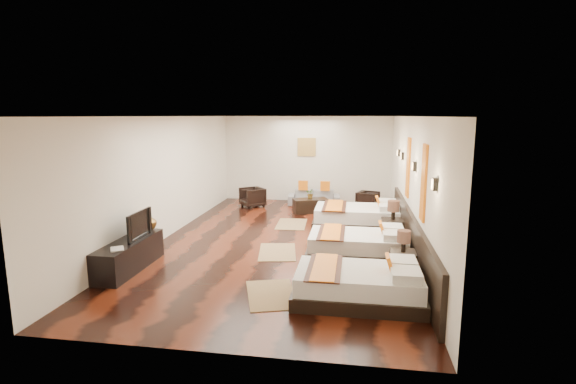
% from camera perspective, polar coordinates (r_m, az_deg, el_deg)
% --- Properties ---
extents(floor, '(5.50, 9.50, 0.01)m').
position_cam_1_polar(floor, '(9.84, -0.68, -6.51)').
color(floor, black).
rests_on(floor, ground).
extents(ceiling, '(5.50, 9.50, 0.01)m').
position_cam_1_polar(ceiling, '(9.42, -0.72, 10.03)').
color(ceiling, white).
rests_on(ceiling, floor).
extents(back_wall, '(5.50, 0.01, 2.80)m').
position_cam_1_polar(back_wall, '(14.20, 2.49, 4.40)').
color(back_wall, silver).
rests_on(back_wall, floor).
extents(left_wall, '(0.01, 9.50, 2.80)m').
position_cam_1_polar(left_wall, '(10.34, -15.91, 1.87)').
color(left_wall, silver).
rests_on(left_wall, floor).
extents(right_wall, '(0.01, 9.50, 2.80)m').
position_cam_1_polar(right_wall, '(9.47, 15.94, 1.14)').
color(right_wall, silver).
rests_on(right_wall, floor).
extents(headboard_panel, '(0.08, 6.60, 0.90)m').
position_cam_1_polar(headboard_panel, '(8.89, 16.00, -5.71)').
color(headboard_panel, black).
rests_on(headboard_panel, floor).
extents(bed_near, '(1.97, 1.24, 0.75)m').
position_cam_1_polar(bed_near, '(6.82, 9.50, -12.03)').
color(bed_near, black).
rests_on(bed_near, floor).
extents(bed_mid, '(1.99, 1.25, 0.76)m').
position_cam_1_polar(bed_mid, '(8.76, 9.38, -6.97)').
color(bed_mid, black).
rests_on(bed_mid, floor).
extents(bed_far, '(2.19, 1.38, 0.84)m').
position_cam_1_polar(bed_far, '(11.01, 9.32, -3.29)').
color(bed_far, black).
rests_on(bed_far, floor).
extents(nightstand_a, '(0.44, 0.44, 0.86)m').
position_cam_1_polar(nightstand_a, '(7.83, 15.00, -8.94)').
color(nightstand_a, black).
rests_on(nightstand_a, floor).
extents(nightstand_b, '(0.49, 0.49, 0.97)m').
position_cam_1_polar(nightstand_b, '(9.86, 13.73, -4.71)').
color(nightstand_b, black).
rests_on(nightstand_b, floor).
extents(jute_mat_near, '(1.07, 1.37, 0.01)m').
position_cam_1_polar(jute_mat_near, '(7.03, -2.20, -13.44)').
color(jute_mat_near, olive).
rests_on(jute_mat_near, floor).
extents(jute_mat_mid, '(0.93, 1.30, 0.01)m').
position_cam_1_polar(jute_mat_mid, '(9.04, -1.42, -7.98)').
color(jute_mat_mid, olive).
rests_on(jute_mat_mid, floor).
extents(jute_mat_far, '(0.81, 1.23, 0.01)m').
position_cam_1_polar(jute_mat_far, '(11.28, 0.47, -4.29)').
color(jute_mat_far, olive).
rests_on(jute_mat_far, floor).
extents(tv_console, '(0.50, 1.80, 0.55)m').
position_cam_1_polar(tv_console, '(8.52, -20.34, -7.87)').
color(tv_console, black).
rests_on(tv_console, floor).
extents(tv, '(0.13, 0.90, 0.52)m').
position_cam_1_polar(tv, '(8.51, -19.66, -4.12)').
color(tv, black).
rests_on(tv, tv_console).
extents(book, '(0.33, 0.36, 0.03)m').
position_cam_1_polar(book, '(7.95, -22.55, -7.13)').
color(book, black).
rests_on(book, tv_console).
extents(figurine, '(0.36, 0.36, 0.36)m').
position_cam_1_polar(figurine, '(9.05, -18.15, -3.70)').
color(figurine, brown).
rests_on(figurine, tv_console).
extents(sofa, '(1.66, 0.73, 0.47)m').
position_cam_1_polar(sofa, '(13.68, 3.47, -0.75)').
color(sofa, gray).
rests_on(sofa, floor).
extents(armchair_left, '(0.93, 0.93, 0.61)m').
position_cam_1_polar(armchair_left, '(13.41, -4.76, -0.70)').
color(armchair_left, black).
rests_on(armchair_left, floor).
extents(armchair_right, '(0.77, 0.76, 0.55)m').
position_cam_1_polar(armchair_right, '(13.23, 10.58, -1.11)').
color(armchair_right, black).
rests_on(armchair_right, floor).
extents(coffee_table, '(1.11, 0.83, 0.40)m').
position_cam_1_polar(coffee_table, '(12.67, 3.02, -1.80)').
color(coffee_table, black).
rests_on(coffee_table, floor).
extents(table_plant, '(0.33, 0.31, 0.30)m').
position_cam_1_polar(table_plant, '(12.66, 3.03, -0.20)').
color(table_plant, '#20571D').
rests_on(table_plant, coffee_table).
extents(orange_panel_a, '(0.04, 0.40, 1.30)m').
position_cam_1_polar(orange_panel_a, '(7.57, 17.61, 1.17)').
color(orange_panel_a, '#D86014').
rests_on(orange_panel_a, right_wall).
extents(orange_panel_b, '(0.04, 0.40, 1.30)m').
position_cam_1_polar(orange_panel_b, '(9.73, 15.70, 3.17)').
color(orange_panel_b, '#D86014').
rests_on(orange_panel_b, right_wall).
extents(sconce_near, '(0.07, 0.12, 0.18)m').
position_cam_1_polar(sconce_near, '(6.47, 18.89, 1.00)').
color(sconce_near, black).
rests_on(sconce_near, right_wall).
extents(sconce_mid, '(0.07, 0.12, 0.18)m').
position_cam_1_polar(sconce_mid, '(8.62, 16.42, 3.29)').
color(sconce_mid, black).
rests_on(sconce_mid, right_wall).
extents(sconce_far, '(0.07, 0.12, 0.18)m').
position_cam_1_polar(sconce_far, '(10.80, 14.93, 4.66)').
color(sconce_far, black).
rests_on(sconce_far, right_wall).
extents(sconce_lounge, '(0.07, 0.12, 0.18)m').
position_cam_1_polar(sconce_lounge, '(11.69, 14.48, 5.07)').
color(sconce_lounge, black).
rests_on(sconce_lounge, right_wall).
extents(gold_artwork, '(0.60, 0.04, 0.60)m').
position_cam_1_polar(gold_artwork, '(14.15, 2.50, 6.00)').
color(gold_artwork, '#AD873F').
rests_on(gold_artwork, back_wall).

